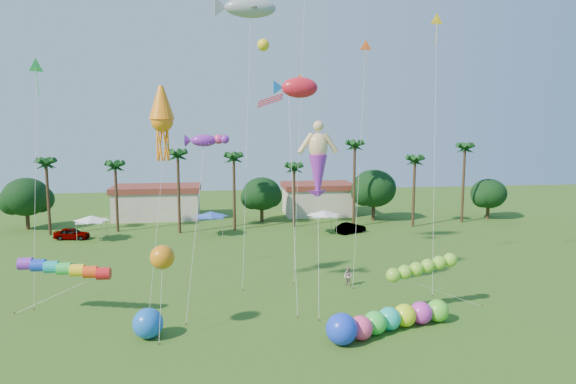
{
  "coord_description": "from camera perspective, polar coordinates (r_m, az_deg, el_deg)",
  "views": [
    {
      "loc": [
        -4.92,
        -26.34,
        13.98
      ],
      "look_at": [
        0.0,
        10.0,
        9.0
      ],
      "focal_mm": 32.0,
      "sensor_mm": 36.0,
      "label": 1
    }
  ],
  "objects": [
    {
      "name": "shark_kite",
      "position": [
        49.17,
        -4.21,
        19.73
      ],
      "size": [
        6.53,
        8.36,
        25.33
      ],
      "color": "#90999D",
      "rests_on": "ground"
    },
    {
      "name": "green_worm",
      "position": [
        38.74,
        11.61,
        -9.04
      ],
      "size": [
        10.22,
        1.88,
        3.54
      ],
      "color": "#7FD02E",
      "rests_on": "ground"
    },
    {
      "name": "buildings_row",
      "position": [
        77.29,
        -6.26,
        -1.23
      ],
      "size": [
        35.0,
        7.0,
        4.0
      ],
      "color": "beige",
      "rests_on": "ground"
    },
    {
      "name": "lobster_kite",
      "position": [
        39.35,
        -9.33,
        5.66
      ],
      "size": [
        3.63,
        5.89,
        13.29
      ],
      "color": "purple",
      "rests_on": "ground"
    },
    {
      "name": "tent_row",
      "position": [
        63.68,
        -8.57,
        -2.51
      ],
      "size": [
        31.0,
        4.0,
        0.6
      ],
      "color": "white",
      "rests_on": "ground"
    },
    {
      "name": "caterpillar_inflatable",
      "position": [
        35.89,
        10.7,
        -13.86
      ],
      "size": [
        9.72,
        4.9,
        2.03
      ],
      "rotation": [
        0.0,
        0.0,
        0.37
      ],
      "color": "#F8417D",
      "rests_on": "ground"
    },
    {
      "name": "delta_kite_green",
      "position": [
        44.75,
        -26.19,
        12.1
      ],
      "size": [
        1.12,
        3.83,
        18.89
      ],
      "color": "#38EE53",
      "rests_on": "ground"
    },
    {
      "name": "car_b",
      "position": [
        65.87,
        6.98,
        -3.99
      ],
      "size": [
        4.27,
        3.08,
        1.34
      ],
      "primitive_type": "imported",
      "rotation": [
        0.0,
        0.0,
        2.03
      ],
      "color": "#4C4C54",
      "rests_on": "ground"
    },
    {
      "name": "rainbow_tube",
      "position": [
        39.77,
        -22.15,
        -8.49
      ],
      "size": [
        8.52,
        2.79,
        3.72
      ],
      "color": "red",
      "rests_on": "ground"
    },
    {
      "name": "spectator_b",
      "position": [
        44.95,
        6.69,
        -9.31
      ],
      "size": [
        0.99,
        1.04,
        1.69
      ],
      "primitive_type": "imported",
      "rotation": [
        0.0,
        0.0,
        -0.98
      ],
      "color": "#AC908F",
      "rests_on": "ground"
    },
    {
      "name": "tree_line",
      "position": [
        71.5,
        -0.82,
        -0.07
      ],
      "size": [
        69.46,
        8.91,
        11.0
      ],
      "color": "#3A2819",
      "rests_on": "ground"
    },
    {
      "name": "blue_ball",
      "position": [
        35.67,
        -15.3,
        -13.9
      ],
      "size": [
        1.99,
        1.99,
        1.99
      ],
      "primitive_type": "sphere",
      "color": "blue",
      "rests_on": "ground"
    },
    {
      "name": "ground",
      "position": [
        30.22,
        2.71,
        -19.83
      ],
      "size": [
        160.0,
        160.0,
        0.0
      ],
      "primitive_type": "plane",
      "color": "#285116",
      "rests_on": "ground"
    },
    {
      "name": "fish_kite",
      "position": [
        40.27,
        1.31,
        11.51
      ],
      "size": [
        4.4,
        5.88,
        17.52
      ],
      "color": "red",
      "rests_on": "ground"
    },
    {
      "name": "squid_kite",
      "position": [
        40.77,
        -13.82,
        7.7
      ],
      "size": [
        2.2,
        4.26,
        16.87
      ],
      "color": "orange",
      "rests_on": "ground"
    },
    {
      "name": "delta_kite_yellow",
      "position": [
        47.35,
        16.2,
        17.4
      ],
      "size": [
        2.27,
        5.01,
        23.21
      ],
      "color": "yellow",
      "rests_on": "ground"
    },
    {
      "name": "orange_ball_kite",
      "position": [
        34.4,
        -13.8,
        -7.06
      ],
      "size": [
        1.99,
        2.43,
        6.13
      ],
      "color": "orange",
      "rests_on": "ground"
    },
    {
      "name": "delta_kite_red",
      "position": [
        46.08,
        8.61,
        15.2
      ],
      "size": [
        2.27,
        3.39,
        21.04
      ],
      "color": "#D24F17",
      "rests_on": "ground"
    },
    {
      "name": "merman_kite",
      "position": [
        39.33,
        3.36,
        3.05
      ],
      "size": [
        2.71,
        5.32,
        13.61
      ],
      "color": "#F2C789",
      "rests_on": "ground"
    },
    {
      "name": "car_a",
      "position": [
        67.22,
        -22.88,
        -4.28
      ],
      "size": [
        4.29,
        2.17,
        1.4
      ],
      "primitive_type": "imported",
      "rotation": [
        0.0,
        0.0,
        1.44
      ],
      "color": "#4C4C54",
      "rests_on": "ground"
    }
  ]
}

